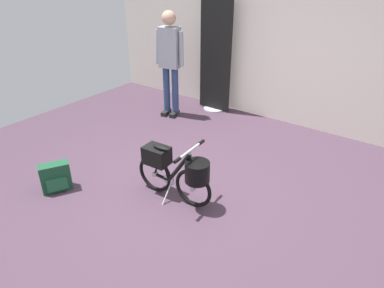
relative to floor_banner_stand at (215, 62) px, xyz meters
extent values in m
plane|color=#473342|center=(1.10, -2.44, -0.85)|extent=(6.83, 6.83, 0.00)
cube|color=silver|center=(1.10, 0.28, 0.63)|extent=(6.83, 0.10, 2.95)
cylinder|color=#B7B7BC|center=(0.00, 0.00, -0.84)|extent=(0.36, 0.36, 0.02)
cube|color=black|center=(0.00, 0.00, 0.10)|extent=(0.60, 0.02, 1.86)
torus|color=black|center=(1.33, -2.45, -0.63)|extent=(0.45, 0.07, 0.45)
cylinder|color=#B7B7BC|center=(1.33, -2.45, -0.63)|extent=(0.06, 0.05, 0.06)
torus|color=black|center=(0.82, -2.48, -0.63)|extent=(0.45, 0.07, 0.45)
cylinder|color=#B7B7BC|center=(0.82, -2.48, -0.63)|extent=(0.06, 0.05, 0.06)
cylinder|color=black|center=(0.91, -2.48, -0.63)|extent=(0.20, 0.05, 0.05)
cylinder|color=black|center=(1.15, -2.46, -0.43)|extent=(0.32, 0.06, 0.44)
cylinder|color=black|center=(0.97, -2.47, -0.45)|extent=(0.12, 0.04, 0.38)
cylinder|color=black|center=(0.91, -2.48, -0.63)|extent=(0.20, 0.04, 0.04)
cylinder|color=black|center=(1.31, -2.45, -0.43)|extent=(0.07, 0.03, 0.40)
cylinder|color=black|center=(0.87, -2.48, -0.45)|extent=(0.13, 0.03, 0.36)
ellipsoid|color=black|center=(0.93, -2.48, -0.25)|extent=(0.22, 0.10, 0.05)
cylinder|color=#B7B7BC|center=(1.29, -2.46, -0.20)|extent=(0.03, 0.03, 0.04)
cylinder|color=#B7B7BC|center=(1.29, -2.46, -0.18)|extent=(0.05, 0.44, 0.03)
cylinder|color=black|center=(1.30, -2.67, -0.18)|extent=(0.04, 0.09, 0.04)
cylinder|color=black|center=(1.28, -2.24, -0.18)|extent=(0.04, 0.09, 0.04)
cylinder|color=#B7B7BC|center=(1.01, -2.47, -0.64)|extent=(0.14, 0.02, 0.14)
cylinder|color=#B7B7BC|center=(1.05, -2.56, -0.75)|extent=(0.03, 0.19, 0.21)
cylinder|color=black|center=(1.38, -2.45, -0.40)|extent=(0.27, 0.27, 0.22)
cube|color=black|center=(0.86, -2.48, -0.37)|extent=(0.29, 0.22, 0.20)
cylinder|color=navy|center=(-0.55, -0.64, -0.44)|extent=(0.11, 0.11, 0.82)
cube|color=black|center=(-0.53, -0.69, -0.82)|extent=(0.14, 0.25, 0.07)
cylinder|color=navy|center=(-0.39, -0.60, -0.44)|extent=(0.11, 0.11, 0.82)
cube|color=black|center=(-0.38, -0.65, -0.82)|extent=(0.14, 0.25, 0.07)
cube|color=#999EA8|center=(-0.47, -0.62, 0.29)|extent=(0.36, 0.27, 0.63)
cylinder|color=#999EA8|center=(-0.67, -0.69, 0.29)|extent=(0.10, 0.12, 0.54)
cylinder|color=#999EA8|center=(-0.26, -0.59, 0.29)|extent=(0.13, 0.12, 0.54)
sphere|color=tan|center=(-0.47, -0.62, 0.74)|extent=(0.22, 0.22, 0.22)
cube|color=#19472D|center=(-0.12, -3.14, -0.68)|extent=(0.29, 0.36, 0.34)
cube|color=#1F5939|center=(-0.04, -3.19, -0.73)|extent=(0.14, 0.22, 0.15)
camera|label=1|loc=(3.11, -4.89, 1.51)|focal=32.39mm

